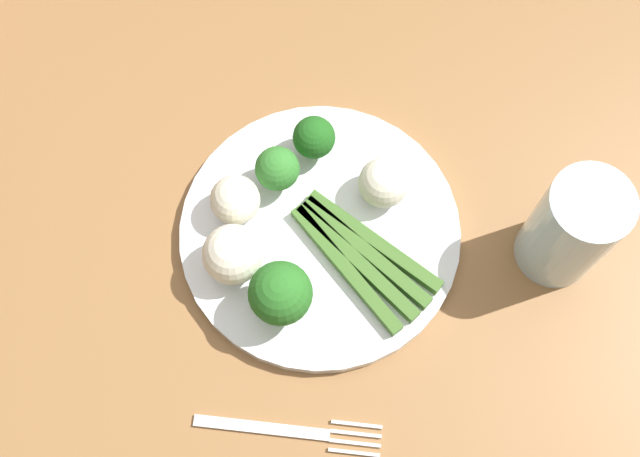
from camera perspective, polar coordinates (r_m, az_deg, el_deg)
The scene contains 12 objects.
ground_plane at distance 1.53m, azimuth 2.25°, elevation -8.88°, with size 6.00×6.00×0.02m, color tan.
dining_table at distance 0.88m, azimuth 3.88°, elevation -0.00°, with size 1.22×1.05×0.77m.
plate at distance 0.76m, azimuth -0.00°, elevation -0.33°, with size 0.26×0.26×0.01m, color white.
asparagus_bundle at distance 0.73m, azimuth 2.92°, elevation -1.97°, with size 0.14×0.14×0.01m.
broccoli_left at distance 0.76m, azimuth -0.43°, elevation 6.50°, with size 0.04×0.04×0.05m.
broccoli_back at distance 0.74m, azimuth -3.06°, elevation 4.40°, with size 0.04×0.04×0.05m.
broccoli_right at distance 0.69m, azimuth -2.84°, elevation -4.67°, with size 0.06×0.06×0.07m.
cauliflower_mid at distance 0.72m, azimuth -6.25°, elevation -1.85°, with size 0.05×0.05×0.05m, color white.
cauliflower_near_center at distance 0.74m, azimuth -6.08°, elevation 2.04°, with size 0.05×0.05×0.05m, color silver.
cauliflower_edge at distance 0.74m, azimuth 4.93°, elevation 3.27°, with size 0.05×0.05×0.05m, color white.
fork at distance 0.72m, azimuth -2.11°, elevation -14.26°, with size 0.03×0.17×0.00m.
water_glass at distance 0.73m, azimuth 17.52°, elevation -0.01°, with size 0.07×0.07×0.13m, color silver.
Camera 1 is at (0.31, -0.05, 1.49)m, focal length 44.80 mm.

